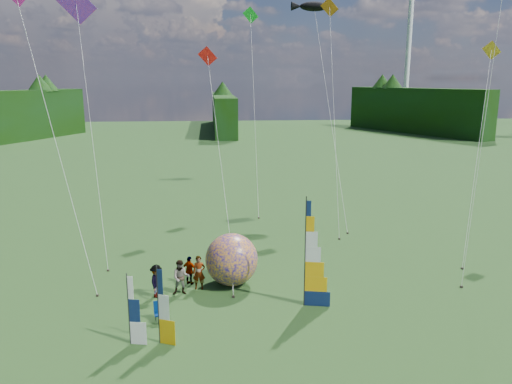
{
  "coord_description": "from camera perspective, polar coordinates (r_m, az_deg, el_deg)",
  "views": [
    {
      "loc": [
        -3.09,
        -18.0,
        10.54
      ],
      "look_at": [
        -1.0,
        4.0,
        5.5
      ],
      "focal_mm": 35.0,
      "sensor_mm": 36.0,
      "label": 1
    }
  ],
  "objects": [
    {
      "name": "ground",
      "position": [
        21.09,
        3.91,
        -17.17
      ],
      "size": [
        220.0,
        220.0,
        0.0
      ],
      "primitive_type": "plane",
      "color": "#304C1E",
      "rests_on": "ground"
    },
    {
      "name": "treeline_ring",
      "position": [
        19.4,
        4.09,
        -6.89
      ],
      "size": [
        210.0,
        210.0,
        8.0
      ],
      "primitive_type": null,
      "color": "#153717",
      "rests_on": "ground"
    },
    {
      "name": "turbine_right",
      "position": [
        129.36,
        16.95,
        14.29
      ],
      "size": [
        8.0,
        1.2,
        30.0
      ],
      "primitive_type": null,
      "color": "silver",
      "rests_on": "ground"
    },
    {
      "name": "feather_banner_main",
      "position": [
        23.45,
        5.63,
        -7.08
      ],
      "size": [
        1.38,
        0.4,
        5.14
      ],
      "primitive_type": null,
      "rotation": [
        0.0,
        0.0,
        -0.22
      ],
      "color": "#0F204E",
      "rests_on": "ground"
    },
    {
      "name": "side_banner_left",
      "position": [
        20.88,
        -11.11,
        -12.72
      ],
      "size": [
        0.87,
        0.45,
        3.22
      ],
      "primitive_type": null,
      "rotation": [
        0.0,
        0.0,
        -0.41
      ],
      "color": "#EEA60A",
      "rests_on": "ground"
    },
    {
      "name": "side_banner_far",
      "position": [
        21.14,
        -14.35,
        -12.98
      ],
      "size": [
        0.88,
        0.28,
        2.95
      ],
      "primitive_type": null,
      "rotation": [
        0.0,
        0.0,
        -0.21
      ],
      "color": "white",
      "rests_on": "ground"
    },
    {
      "name": "bol_inflatable",
      "position": [
        26.13,
        -2.81,
        -7.72
      ],
      "size": [
        3.34,
        3.34,
        2.74
      ],
      "primitive_type": "sphere",
      "rotation": [
        0.0,
        0.0,
        0.26
      ],
      "color": "navy",
      "rests_on": "ground"
    },
    {
      "name": "spectator_a",
      "position": [
        25.91,
        -6.53,
        -9.14
      ],
      "size": [
        0.66,
        0.45,
        1.76
      ],
      "primitive_type": "imported",
      "rotation": [
        0.0,
        0.0,
        -0.04
      ],
      "color": "#66594C",
      "rests_on": "ground"
    },
    {
      "name": "spectator_b",
      "position": [
        25.4,
        -8.57,
        -9.63
      ],
      "size": [
        0.87,
        0.43,
        1.78
      ],
      "primitive_type": "imported",
      "rotation": [
        0.0,
        0.0,
        -0.0
      ],
      "color": "#66594C",
      "rests_on": "ground"
    },
    {
      "name": "spectator_c",
      "position": [
        25.35,
        -11.31,
        -9.94
      ],
      "size": [
        0.57,
        1.12,
        1.66
      ],
      "primitive_type": "imported",
      "rotation": [
        0.0,
        0.0,
        1.4
      ],
      "color": "#66594C",
      "rests_on": "ground"
    },
    {
      "name": "spectator_d",
      "position": [
        26.54,
        -7.59,
        -8.88
      ],
      "size": [
        0.96,
        0.78,
        1.53
      ],
      "primitive_type": "imported",
      "rotation": [
        0.0,
        0.0,
        2.6
      ],
      "color": "#66594C",
      "rests_on": "ground"
    },
    {
      "name": "camp_chair",
      "position": [
        23.04,
        -10.93,
        -13.35
      ],
      "size": [
        0.63,
        0.63,
        0.92
      ],
      "primitive_type": null,
      "rotation": [
        0.0,
        0.0,
        0.2
      ],
      "color": "#011A47",
      "rests_on": "ground"
    },
    {
      "name": "kite_whale",
      "position": [
        39.56,
        8.39,
        10.53
      ],
      "size": [
        8.19,
        15.26,
        18.06
      ],
      "primitive_type": null,
      "rotation": [
        0.0,
        0.0,
        0.35
      ],
      "color": "black",
      "rests_on": "ground"
    },
    {
      "name": "kite_rainbow_delta",
      "position": [
        31.13,
        -18.43,
        8.48
      ],
      "size": [
        7.66,
        11.49,
        17.04
      ],
      "primitive_type": null,
      "rotation": [
        0.0,
        0.0,
        0.14
      ],
      "color": "#D13443",
      "rests_on": "ground"
    },
    {
      "name": "kite_parafoil",
      "position": [
        28.81,
        25.08,
        10.95
      ],
      "size": [
        8.68,
        9.38,
        20.36
      ],
      "primitive_type": null,
      "rotation": [
        0.0,
        0.0,
        0.25
      ],
      "color": "#A01A15",
      "rests_on": "ground"
    },
    {
      "name": "small_kite_red",
      "position": [
        34.97,
        -4.33,
        6.48
      ],
      "size": [
        5.13,
        10.58,
        13.36
      ],
      "primitive_type": null,
      "rotation": [
        0.0,
        0.0,
        0.15
      ],
      "color": "red",
      "rests_on": "ground"
    },
    {
      "name": "small_kite_orange",
      "position": [
        37.25,
        8.94,
        9.72
      ],
      "size": [
        5.79,
        12.54,
        17.21
      ],
      "primitive_type": null,
      "rotation": [
        0.0,
        0.0,
        -0.19
      ],
      "color": "orange",
      "rests_on": "ground"
    },
    {
      "name": "small_kite_yellow",
      "position": [
        33.89,
        24.13,
        5.26
      ],
      "size": [
        8.6,
        11.01,
        13.44
      ],
      "primitive_type": null,
      "rotation": [
        0.0,
        0.0,
        -0.16
      ],
      "color": "yellow",
      "rests_on": "ground"
    },
    {
      "name": "small_kite_pink",
      "position": [
        27.69,
        -22.09,
        6.69
      ],
      "size": [
        7.2,
        8.35,
        16.04
      ],
      "primitive_type": null,
      "rotation": [
        0.0,
        0.0,
        -0.08
      ],
      "color": "#FD23AF",
      "rests_on": "ground"
    },
    {
      "name": "small_kite_green",
      "position": [
        41.68,
        -0.19,
        10.15
      ],
      "size": [
        4.05,
        11.8,
        17.16
      ],
      "primitive_type": null,
      "rotation": [
        0.0,
        0.0,
        0.14
      ],
      "color": "#0C9B1E",
      "rests_on": "ground"
    }
  ]
}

